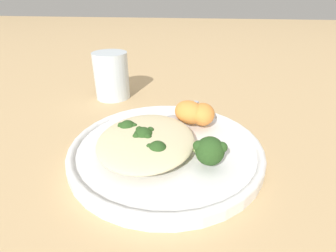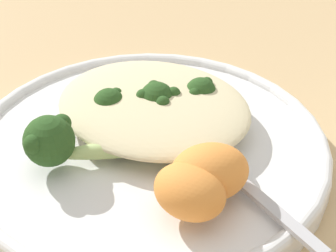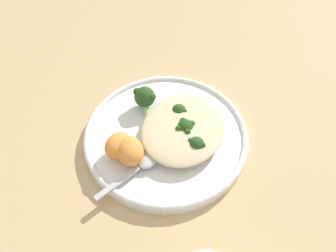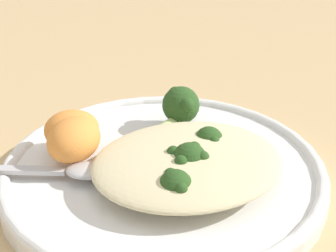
{
  "view_description": "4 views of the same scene",
  "coord_description": "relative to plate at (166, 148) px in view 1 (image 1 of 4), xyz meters",
  "views": [
    {
      "loc": [
        -0.33,
        -0.04,
        0.23
      ],
      "look_at": [
        -0.02,
        -0.01,
        0.06
      ],
      "focal_mm": 28.0,
      "sensor_mm": 36.0,
      "label": 1
    },
    {
      "loc": [
        0.21,
        -0.29,
        0.29
      ],
      "look_at": [
        0.01,
        0.01,
        0.03
      ],
      "focal_mm": 60.0,
      "sensor_mm": 36.0,
      "label": 2
    },
    {
      "loc": [
        0.32,
        0.15,
        0.48
      ],
      "look_at": [
        -0.0,
        0.0,
        0.03
      ],
      "focal_mm": 35.0,
      "sensor_mm": 36.0,
      "label": 3
    },
    {
      "loc": [
        0.13,
        0.34,
        0.24
      ],
      "look_at": [
        -0.0,
        0.0,
        0.06
      ],
      "focal_mm": 50.0,
      "sensor_mm": 36.0,
      "label": 4
    }
  ],
  "objects": [
    {
      "name": "ground_plane",
      "position": [
        -0.0,
        -0.0,
        -0.01
      ],
      "size": [
        4.0,
        4.0,
        0.0
      ],
      "primitive_type": "plane",
      "color": "tan"
    },
    {
      "name": "plate",
      "position": [
        0.0,
        0.0,
        0.0
      ],
      "size": [
        0.29,
        0.29,
        0.02
      ],
      "color": "white",
      "rests_on": "ground_plane"
    },
    {
      "name": "quinoa_mound",
      "position": [
        -0.01,
        0.03,
        0.02
      ],
      "size": [
        0.17,
        0.14,
        0.02
      ],
      "primitive_type": "ellipsoid",
      "color": "beige",
      "rests_on": "plate"
    },
    {
      "name": "broccoli_stalk_0",
      "position": [
        0.02,
        0.03,
        0.02
      ],
      "size": [
        0.04,
        0.11,
        0.03
      ],
      "rotation": [
        0.0,
        0.0,
        1.73
      ],
      "color": "#ADC675",
      "rests_on": "plate"
    },
    {
      "name": "broccoli_stalk_1",
      "position": [
        -0.0,
        0.02,
        0.02
      ],
      "size": [
        0.07,
        0.07,
        0.03
      ],
      "rotation": [
        0.0,
        0.0,
        2.35
      ],
      "color": "#ADC675",
      "rests_on": "plate"
    },
    {
      "name": "broccoli_stalk_2",
      "position": [
        -0.03,
        0.0,
        0.02
      ],
      "size": [
        0.09,
        0.04,
        0.03
      ],
      "rotation": [
        0.0,
        0.0,
        2.98
      ],
      "color": "#ADC675",
      "rests_on": "plate"
    },
    {
      "name": "broccoli_stalk_3",
      "position": [
        -0.04,
        -0.05,
        0.03
      ],
      "size": [
        0.11,
        0.1,
        0.04
      ],
      "rotation": [
        0.0,
        0.0,
        3.86
      ],
      "color": "#ADC675",
      "rests_on": "plate"
    },
    {
      "name": "sweet_potato_chunk_0",
      "position": [
        0.07,
        -0.05,
        0.03
      ],
      "size": [
        0.05,
        0.04,
        0.04
      ],
      "primitive_type": "ellipsoid",
      "rotation": [
        0.0,
        0.0,
        3.09
      ],
      "color": "orange",
      "rests_on": "plate"
    },
    {
      "name": "sweet_potato_chunk_1",
      "position": [
        0.07,
        -0.03,
        0.03
      ],
      "size": [
        0.07,
        0.07,
        0.04
      ],
      "primitive_type": "ellipsoid",
      "rotation": [
        0.0,
        0.0,
        0.84
      ],
      "color": "orange",
      "rests_on": "plate"
    },
    {
      "name": "spoon",
      "position": [
        0.08,
        -0.01,
        0.01
      ],
      "size": [
        0.12,
        0.07,
        0.01
      ],
      "rotation": [
        0.0,
        0.0,
        5.86
      ],
      "color": "#B7B7BC",
      "rests_on": "plate"
    },
    {
      "name": "water_glass",
      "position": [
        0.22,
        0.15,
        0.04
      ],
      "size": [
        0.08,
        0.08,
        0.1
      ],
      "primitive_type": "cylinder",
      "color": "silver",
      "rests_on": "ground_plane"
    }
  ]
}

